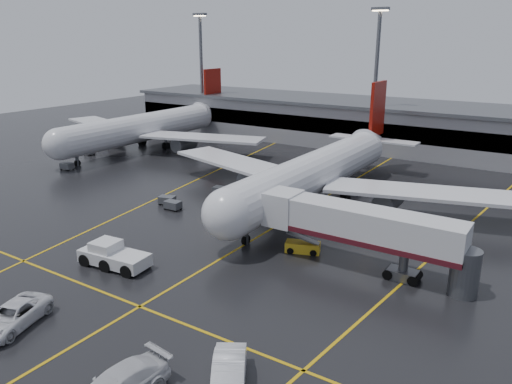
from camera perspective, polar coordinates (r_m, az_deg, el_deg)
The scene contains 20 objects.
ground at distance 57.38m, azimuth 2.77°, elevation -3.65°, with size 220.00×220.00×0.00m, color black.
apron_line_centre at distance 57.37m, azimuth 2.77°, elevation -3.64°, with size 0.25×90.00×0.02m, color gold.
apron_line_stop at distance 41.64m, azimuth -13.13°, elevation -12.61°, with size 60.00×0.25×0.02m, color gold.
apron_line_left at distance 76.12m, azimuth -6.45°, elevation 1.55°, with size 0.25×70.00×0.02m, color gold.
apron_line_right at distance 60.63m, azimuth 22.66°, elevation -3.84°, with size 0.25×70.00×0.02m, color gold.
terminal at distance 99.40m, azimuth 17.04°, elevation 7.14°, with size 122.00×19.00×8.60m.
light_mast_left at distance 114.09m, azimuth -6.26°, elevation 14.12°, with size 3.00×1.20×25.45m.
light_mast_mid at distance 94.17m, azimuth 13.54°, elevation 13.13°, with size 3.00×1.20×25.45m.
main_airliner at distance 64.28m, azimuth 7.20°, elevation 2.48°, with size 48.80×45.60×14.10m.
second_airliner at distance 98.21m, azimuth -12.22°, elevation 7.32°, with size 48.80×45.60×14.10m.
jet_bridge at distance 46.14m, azimuth 11.85°, elevation -4.09°, with size 19.90×3.40×6.05m.
pushback_tractor at distance 48.65m, azimuth -16.01°, elevation -7.06°, with size 7.02×3.51×2.42m.
belt_loader at distance 50.06m, azimuth 5.36°, elevation -6.26°, with size 3.68×2.50×2.15m.
service_van_a at distance 41.74m, azimuth -26.07°, elevation -12.60°, with size 2.91×6.31×1.75m, color silver.
service_van_c at distance 32.14m, azimuth -3.14°, elevation -20.10°, with size 1.97×5.66×1.87m, color white.
baggage_cart_a at distance 62.62m, azimuth -9.47°, elevation -1.45°, with size 2.05×1.38×1.12m.
baggage_cart_b at distance 64.65m, azimuth -10.11°, elevation -0.89°, with size 2.28×1.79×1.12m.
baggage_cart_c at distance 67.77m, azimuth -4.04°, elevation 0.19°, with size 2.13×1.50×1.12m.
baggage_cart_d at distance 95.95m, azimuth -18.50°, elevation 4.41°, with size 2.22×1.68×1.12m.
baggage_cart_e at distance 86.17m, azimuth -20.77°, elevation 2.80°, with size 2.14×1.53×1.12m.
Camera 1 is at (26.88, -46.41, 20.39)m, focal length 35.05 mm.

